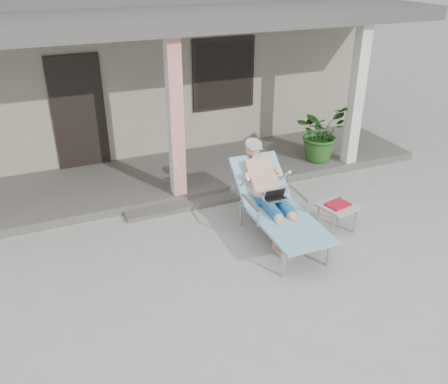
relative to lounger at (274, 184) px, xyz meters
name	(u,v)px	position (x,y,z in m)	size (l,w,h in m)	color
ground	(228,268)	(-0.96, -0.57, -0.84)	(60.00, 60.00, 0.00)	#9E9E99
house	(119,56)	(-0.96, 5.93, 0.83)	(10.40, 5.40, 3.30)	gray
porch_deck	(165,177)	(-0.96, 2.43, -0.76)	(10.00, 2.00, 0.15)	#605B56
porch_overhang	(157,26)	(-0.96, 2.38, 1.95)	(10.00, 2.30, 2.85)	silver
porch_step	(185,206)	(-0.96, 1.28, -0.80)	(2.00, 0.30, 0.07)	#605B56
lounger	(274,184)	(0.00, 0.00, 0.00)	(0.83, 2.11, 1.36)	#B7B7BC
side_table	(338,208)	(0.98, -0.26, -0.46)	(0.60, 0.60, 0.45)	#A5A5A1
potted_palm	(321,132)	(2.07, 1.92, -0.13)	(1.00, 0.87, 1.12)	#26591E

